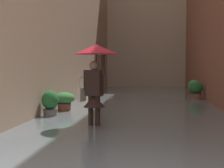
# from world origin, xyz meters

# --- Properties ---
(ground_plane) EXTENTS (60.00, 60.00, 0.00)m
(ground_plane) POSITION_xyz_m (0.00, -9.25, 0.00)
(ground_plane) COLOR gray
(flood_water) EXTENTS (6.07, 24.50, 0.11)m
(flood_water) POSITION_xyz_m (0.00, -9.25, 0.05)
(flood_water) COLOR slate
(flood_water) RESTS_ON ground_plane
(building_facade_far) EXTENTS (8.87, 1.80, 11.08)m
(building_facade_far) POSITION_xyz_m (0.00, -19.40, 5.54)
(building_facade_far) COLOR tan
(building_facade_far) RESTS_ON ground_plane
(person_wading) EXTENTS (1.01, 1.01, 2.06)m
(person_wading) POSITION_xyz_m (0.86, -4.13, 1.43)
(person_wading) COLOR #2D2319
(person_wading) RESTS_ON ground_plane
(potted_plant_near_left) EXTENTS (0.56, 0.56, 0.86)m
(potted_plant_near_left) POSITION_xyz_m (-2.29, -10.56, 0.48)
(potted_plant_near_left) COLOR brown
(potted_plant_near_left) RESTS_ON ground_plane
(potted_plant_far_left) EXTENTS (0.56, 0.56, 0.87)m
(potted_plant_far_left) POSITION_xyz_m (-2.36, -11.91, 0.49)
(potted_plant_far_left) COLOR brown
(potted_plant_far_left) RESTS_ON ground_plane
(potted_plant_mid_right) EXTENTS (0.47, 0.47, 0.81)m
(potted_plant_mid_right) POSITION_xyz_m (2.36, -5.41, 0.44)
(potted_plant_mid_right) COLOR #66605B
(potted_plant_mid_right) RESTS_ON ground_plane
(potted_plant_far_right) EXTENTS (0.64, 0.64, 0.68)m
(potted_plant_far_right) POSITION_xyz_m (2.29, -6.56, 0.41)
(potted_plant_far_right) COLOR brown
(potted_plant_far_right) RESTS_ON ground_plane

